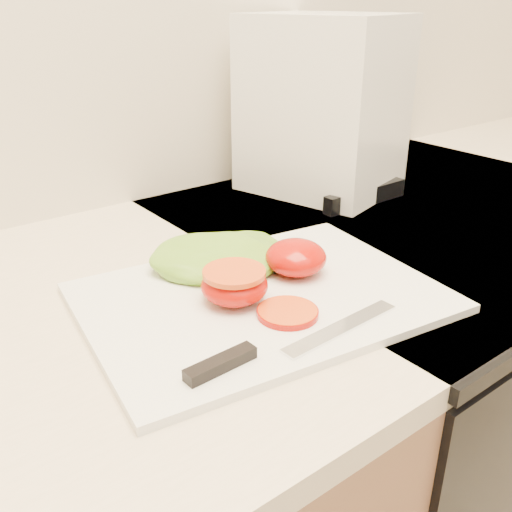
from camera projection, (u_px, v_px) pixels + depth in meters
stove at (396, 424)px, 1.16m from camera, size 0.76×0.66×0.93m
cutting_board at (261, 298)px, 0.67m from camera, size 0.44×0.34×0.01m
tomato_half_dome at (296, 257)px, 0.71m from camera, size 0.08×0.08×0.04m
tomato_half_cut at (234, 284)px, 0.64m from camera, size 0.08×0.08×0.04m
tomato_slice_0 at (288, 312)px, 0.62m from camera, size 0.07×0.07×0.01m
lettuce_leaf_0 at (216, 258)px, 0.72m from camera, size 0.20×0.18×0.03m
lettuce_leaf_1 at (249, 251)px, 0.75m from camera, size 0.14×0.13×0.03m
knife at (271, 349)px, 0.55m from camera, size 0.26×0.04×0.01m
appliance at (322, 106)px, 1.00m from camera, size 0.26×0.29×0.30m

